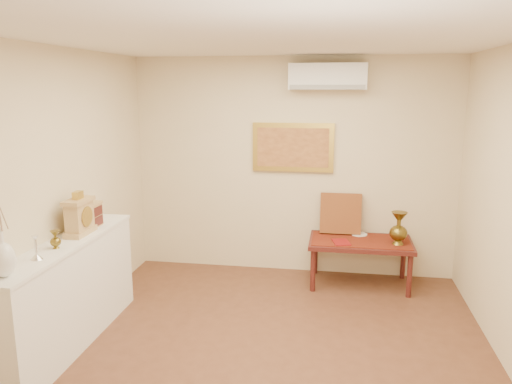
% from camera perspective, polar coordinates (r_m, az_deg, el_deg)
% --- Properties ---
extents(floor, '(4.50, 4.50, 0.00)m').
position_cam_1_polar(floor, '(4.58, 1.25, -18.72)').
color(floor, brown).
rests_on(floor, ground).
extents(ceiling, '(4.50, 4.50, 0.00)m').
position_cam_1_polar(ceiling, '(3.95, 1.43, 17.25)').
color(ceiling, white).
rests_on(ceiling, ground).
extents(wall_back, '(4.00, 0.02, 2.70)m').
position_cam_1_polar(wall_back, '(6.25, 4.23, 2.87)').
color(wall_back, beige).
rests_on(wall_back, ground).
extents(wall_front, '(4.00, 0.02, 2.70)m').
position_cam_1_polar(wall_front, '(2.00, -8.23, -17.78)').
color(wall_front, beige).
rests_on(wall_front, ground).
extents(wall_left, '(0.02, 4.50, 2.70)m').
position_cam_1_polar(wall_left, '(4.76, -23.26, -0.97)').
color(wall_left, beige).
rests_on(wall_left, ground).
extents(candlestick, '(0.09, 0.09, 0.20)m').
position_cam_1_polar(candlestick, '(4.36, -23.86, -5.83)').
color(candlestick, silver).
rests_on(candlestick, display_ledge).
extents(brass_urn_small, '(0.09, 0.09, 0.21)m').
position_cam_1_polar(brass_urn_small, '(4.59, -21.97, -4.78)').
color(brass_urn_small, brown).
rests_on(brass_urn_small, display_ledge).
extents(table_cloth, '(1.14, 0.59, 0.01)m').
position_cam_1_polar(table_cloth, '(6.05, 11.87, -5.41)').
color(table_cloth, maroon).
rests_on(table_cloth, low_table).
extents(brass_urn_tall, '(0.21, 0.21, 0.46)m').
position_cam_1_polar(brass_urn_tall, '(5.93, 16.01, -3.62)').
color(brass_urn_tall, brown).
rests_on(brass_urn_tall, table_cloth).
extents(plate, '(0.19, 0.19, 0.01)m').
position_cam_1_polar(plate, '(6.25, 11.72, -4.76)').
color(plate, silver).
rests_on(plate, table_cloth).
extents(menu, '(0.23, 0.28, 0.01)m').
position_cam_1_polar(menu, '(5.90, 9.71, -5.67)').
color(menu, maroon).
rests_on(menu, table_cloth).
extents(cushion, '(0.50, 0.20, 0.51)m').
position_cam_1_polar(cushion, '(6.22, 9.65, -2.42)').
color(cushion, '#5C1812').
rests_on(cushion, table_cloth).
extents(display_ledge, '(0.37, 2.02, 0.98)m').
position_cam_1_polar(display_ledge, '(4.92, -20.67, -10.86)').
color(display_ledge, white).
rests_on(display_ledge, floor).
extents(mantel_clock, '(0.17, 0.36, 0.41)m').
position_cam_1_polar(mantel_clock, '(4.92, -19.51, -2.62)').
color(mantel_clock, tan).
rests_on(mantel_clock, display_ledge).
extents(wooden_chest, '(0.16, 0.21, 0.24)m').
position_cam_1_polar(wooden_chest, '(5.17, -18.32, -2.44)').
color(wooden_chest, tan).
rests_on(wooden_chest, display_ledge).
extents(low_table, '(1.20, 0.70, 0.55)m').
position_cam_1_polar(low_table, '(6.07, 11.84, -6.03)').
color(low_table, '#4D1A17').
rests_on(low_table, floor).
extents(painting, '(1.00, 0.06, 0.60)m').
position_cam_1_polar(painting, '(6.19, 4.25, 5.11)').
color(painting, gold).
rests_on(painting, wall_back).
extents(ac_unit, '(0.90, 0.25, 0.30)m').
position_cam_1_polar(ac_unit, '(6.02, 8.18, 12.93)').
color(ac_unit, silver).
rests_on(ac_unit, wall_back).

